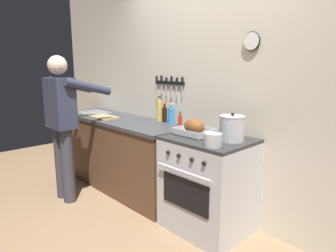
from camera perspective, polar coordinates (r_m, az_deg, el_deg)
The scene contains 12 objects.
wall_back at distance 3.11m, azimuth 9.05°, elevation 6.72°, with size 6.00×0.13×2.60m.
counter_block at distance 3.90m, azimuth -9.00°, elevation -4.94°, with size 2.03×0.65×0.90m.
stove at distance 2.90m, azimuth 7.58°, elevation -10.94°, with size 0.76×0.67×0.90m.
person_cook at distance 3.58m, azimuth -19.39°, elevation 1.18°, with size 0.51×0.63×1.66m.
roasting_pan at distance 2.84m, azimuth 5.00°, elevation -0.43°, with size 0.35×0.26×0.16m.
stock_pot at distance 2.67m, azimuth 12.13°, elevation -0.42°, with size 0.22×0.22×0.25m.
saucepan at distance 2.47m, azimuth 8.58°, elevation -2.63°, with size 0.15×0.15×0.11m.
cutting_board at distance 3.86m, azimuth -12.15°, elevation 1.67°, with size 0.36×0.24×0.02m, color tan.
bottle_hot_sauce at distance 3.21m, azimuth 2.36°, elevation 1.03°, with size 0.05×0.05×0.17m.
bottle_dish_soap at distance 3.40m, azimuth 0.61°, elevation 2.08°, with size 0.07×0.07×0.23m.
bottle_soy_sauce at distance 3.50m, azimuth -0.65°, elevation 2.26°, with size 0.06×0.06×0.22m.
bottle_cooking_oil at distance 3.56m, azimuth -1.63°, elevation 2.95°, with size 0.07×0.07×0.29m.
Camera 1 is at (1.89, -1.11, 1.55)m, focal length 31.92 mm.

